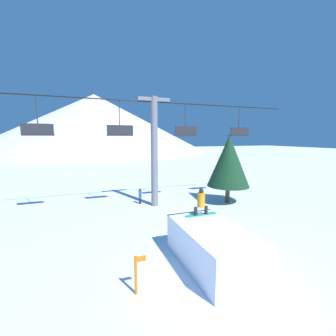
{
  "coord_description": "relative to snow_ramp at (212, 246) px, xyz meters",
  "views": [
    {
      "loc": [
        -4.35,
        -6.6,
        5.21
      ],
      "look_at": [
        0.39,
        5.98,
        3.38
      ],
      "focal_mm": 24.0,
      "sensor_mm": 36.0,
      "label": 1
    }
  ],
  "objects": [
    {
      "name": "mountain_ridge",
      "position": [
        -0.39,
        79.54,
        9.51
      ],
      "size": [
        80.16,
        80.16,
        20.59
      ],
      "color": "silver",
      "rests_on": "ground_plane"
    },
    {
      "name": "trail_marker",
      "position": [
        -3.29,
        -0.65,
        -0.07
      ],
      "size": [
        0.41,
        0.1,
        1.34
      ],
      "color": "orange",
      "rests_on": "ground_plane"
    },
    {
      "name": "pine_tree_near",
      "position": [
        5.98,
        7.34,
        2.58
      ],
      "size": [
        3.31,
        3.31,
        5.41
      ],
      "color": "#4C3823",
      "rests_on": "ground_plane"
    },
    {
      "name": "snow_ramp",
      "position": [
        0.0,
        0.0,
        0.0
      ],
      "size": [
        2.32,
        4.21,
        1.58
      ],
      "color": "white",
      "rests_on": "ground_plane"
    },
    {
      "name": "ground_plane",
      "position": [
        -0.39,
        -0.88,
        -0.79
      ],
      "size": [
        220.0,
        220.0,
        0.0
      ],
      "primitive_type": "plane",
      "color": "white"
    },
    {
      "name": "distant_skier",
      "position": [
        -0.72,
        9.44,
        -0.12
      ],
      "size": [
        0.24,
        0.24,
        1.23
      ],
      "color": "black",
      "rests_on": "ground_plane"
    },
    {
      "name": "snowboarder",
      "position": [
        0.3,
        1.51,
        1.42
      ],
      "size": [
        1.58,
        0.35,
        1.29
      ],
      "color": "#1E9E6B",
      "rests_on": "snow_ramp"
    },
    {
      "name": "chairlift",
      "position": [
        0.22,
        8.59,
        3.98
      ],
      "size": [
        23.7,
        0.52,
        8.18
      ],
      "color": "slate",
      "rests_on": "ground_plane"
    }
  ]
}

